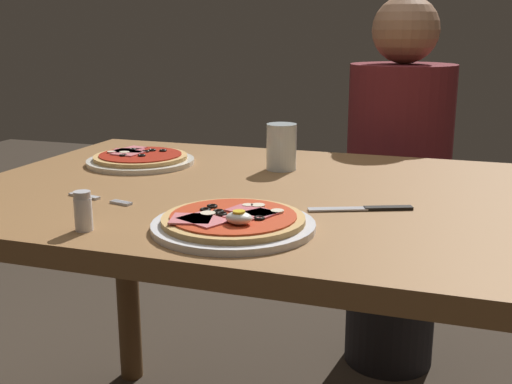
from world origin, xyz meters
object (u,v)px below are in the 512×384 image
Objects in this scene: water_glass_near at (281,150)px; fork at (95,198)px; knife at (368,208)px; salt_shaker at (83,211)px; pizza_foreground at (233,222)px; dining_table at (272,239)px; diner_person at (396,199)px; pizza_across_left at (140,159)px.

water_glass_near is 0.47m from fork.
salt_shaker is at bearing -147.39° from knife.
water_glass_near reaches higher than pizza_foreground.
fork is 0.84× the size of knife.
knife reaches higher than dining_table.
diner_person is (-0.04, 0.85, -0.20)m from knife.
fork is 0.13× the size of diner_person.
knife is (0.25, -0.29, -0.04)m from water_glass_near.
pizza_across_left reaches higher than dining_table.
pizza_foreground is 0.23× the size of diner_person.
pizza_across_left is at bearing -172.06° from water_glass_near.
knife is 0.51m from salt_shaker.
salt_shaker is 0.06× the size of diner_person.
dining_table is 0.45m from salt_shaker.
knife reaches higher than fork.
water_glass_near is at bearing 7.94° from pizza_across_left.
water_glass_near is (-0.06, 0.48, 0.04)m from pizza_foreground.
dining_table is at bearing 157.21° from knife.
salt_shaker is 1.21m from diner_person.
salt_shaker is at bearing -120.65° from dining_table.
pizza_across_left is 3.96× the size of salt_shaker.
dining_table is at bearing 93.75° from pizza_foreground.
salt_shaker is at bearing -107.53° from water_glass_near.
pizza_foreground is at bearing -83.12° from water_glass_near.
dining_table is at bearing -78.71° from water_glass_near.
diner_person is at bearing 70.77° from salt_shaker.
water_glass_near reaches higher than pizza_across_left.
water_glass_near is at bearing 54.59° from fork.
water_glass_near is at bearing 69.11° from diner_person.
diner_person is at bearing 69.11° from water_glass_near.
fork reaches higher than dining_table.
water_glass_near is 0.58× the size of knife.
water_glass_near is at bearing 72.47° from salt_shaker.
dining_table is 4.70× the size of pizza_foreground.
water_glass_near is at bearing 96.88° from pizza_foreground.
salt_shaker is at bearing -160.31° from pizza_foreground.
dining_table is 1.10× the size of diner_person.
water_glass_near is 0.59m from salt_shaker.
pizza_foreground is at bearing -86.25° from dining_table.
pizza_foreground is 0.25m from salt_shaker.
dining_table is at bearing 76.95° from diner_person.
diner_person is (0.49, 0.94, -0.20)m from fork.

